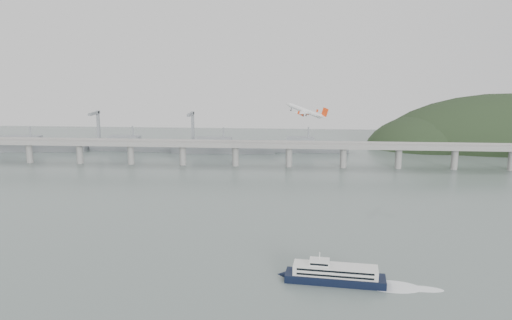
{
  "coord_description": "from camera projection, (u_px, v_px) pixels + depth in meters",
  "views": [
    {
      "loc": [
        22.73,
        -254.55,
        100.43
      ],
      "look_at": [
        0.0,
        55.0,
        36.0
      ],
      "focal_mm": 35.0,
      "sensor_mm": 36.0,
      "label": 1
    }
  ],
  "objects": [
    {
      "name": "ground",
      "position": [
        249.0,
        245.0,
        270.61
      ],
      "size": [
        900.0,
        900.0,
        0.0
      ],
      "primitive_type": "plane",
      "color": "slate",
      "rests_on": "ground"
    },
    {
      "name": "distant_fleet",
      "position": [
        127.0,
        145.0,
        539.34
      ],
      "size": [
        453.0,
        60.9,
        40.0
      ],
      "color": "slate",
      "rests_on": "ground"
    },
    {
      "name": "ferry",
      "position": [
        335.0,
        274.0,
        225.66
      ],
      "size": [
        74.12,
        18.28,
        13.98
      ],
      "rotation": [
        0.0,
        0.0,
        -0.11
      ],
      "color": "black",
      "rests_on": "ground"
    },
    {
      "name": "airliner",
      "position": [
        306.0,
        111.0,
        343.09
      ],
      "size": [
        30.05,
        28.53,
        11.46
      ],
      "rotation": [
        0.05,
        -0.28,
        2.65
      ],
      "color": "white",
      "rests_on": "ground"
    },
    {
      "name": "bridge",
      "position": [
        266.0,
        148.0,
        462.41
      ],
      "size": [
        800.0,
        22.0,
        23.9
      ],
      "color": "gray",
      "rests_on": "ground"
    }
  ]
}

